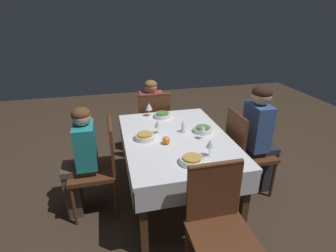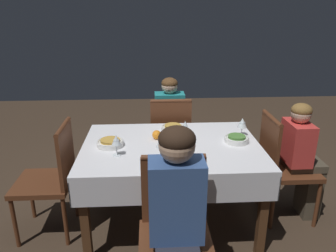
{
  "view_description": "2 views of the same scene",
  "coord_description": "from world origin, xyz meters",
  "views": [
    {
      "loc": [
        -2.17,
        0.61,
        1.84
      ],
      "look_at": [
        0.05,
        0.07,
        0.83
      ],
      "focal_mm": 28.0,
      "sensor_mm": 36.0,
      "label": 1
    },
    {
      "loc": [
        -0.16,
        -2.36,
        1.75
      ],
      "look_at": [
        -0.02,
        0.08,
        0.85
      ],
      "focal_mm": 35.0,
      "sensor_mm": 36.0,
      "label": 2
    }
  ],
  "objects": [
    {
      "name": "ground_plane",
      "position": [
        0.0,
        0.0,
        0.0
      ],
      "size": [
        8.0,
        8.0,
        0.0
      ],
      "primitive_type": "plane",
      "color": "#3D2D21"
    },
    {
      "name": "dining_table",
      "position": [
        0.0,
        0.0,
        0.64
      ],
      "size": [
        1.39,
        1.0,
        0.72
      ],
      "color": "silver",
      "rests_on": "ground_plane"
    },
    {
      "name": "chair_south",
      "position": [
        -0.03,
        -0.74,
        0.51
      ],
      "size": [
        0.43,
        0.43,
        0.92
      ],
      "color": "#562D19",
      "rests_on": "ground_plane"
    },
    {
      "name": "chair_north",
      "position": [
        0.04,
        0.74,
        0.51
      ],
      "size": [
        0.43,
        0.43,
        0.92
      ],
      "rotation": [
        0.0,
        0.0,
        3.14
      ],
      "color": "#562D19",
      "rests_on": "ground_plane"
    },
    {
      "name": "chair_east",
      "position": [
        0.94,
        0.06,
        0.51
      ],
      "size": [
        0.43,
        0.43,
        0.92
      ],
      "rotation": [
        0.0,
        0.0,
        1.57
      ],
      "color": "#562D19",
      "rests_on": "ground_plane"
    },
    {
      "name": "chair_west",
      "position": [
        -0.94,
        -0.05,
        0.51
      ],
      "size": [
        0.43,
        0.43,
        0.92
      ],
      "rotation": [
        0.0,
        0.0,
        -1.57
      ],
      "color": "#562D19",
      "rests_on": "ground_plane"
    },
    {
      "name": "person_adult_denim",
      "position": [
        -0.03,
        -0.89,
        0.67
      ],
      "size": [
        0.3,
        0.34,
        1.18
      ],
      "color": "#282833",
      "rests_on": "ground_plane"
    },
    {
      "name": "person_child_teal",
      "position": [
        0.04,
        0.9,
        0.59
      ],
      "size": [
        0.3,
        0.33,
        1.08
      ],
      "rotation": [
        0.0,
        0.0,
        3.14
      ],
      "color": "#4C4233",
      "rests_on": "ground_plane"
    },
    {
      "name": "person_child_red",
      "position": [
        1.11,
        0.06,
        0.56
      ],
      "size": [
        0.33,
        0.3,
        1.03
      ],
      "rotation": [
        0.0,
        0.0,
        1.57
      ],
      "color": "#4C4233",
      "rests_on": "ground_plane"
    },
    {
      "name": "bowl_south",
      "position": [
        0.05,
        -0.29,
        0.75
      ],
      "size": [
        0.19,
        0.19,
        0.06
      ],
      "color": "white",
      "rests_on": "dining_table"
    },
    {
      "name": "wine_glass_south",
      "position": [
        -0.09,
        -0.23,
        0.83
      ],
      "size": [
        0.07,
        0.07,
        0.14
      ],
      "color": "white",
      "rests_on": "dining_table"
    },
    {
      "name": "bowl_north",
      "position": [
        0.03,
        0.3,
        0.75
      ],
      "size": [
        0.2,
        0.2,
        0.06
      ],
      "color": "white",
      "rests_on": "dining_table"
    },
    {
      "name": "wine_glass_north",
      "position": [
        0.12,
        0.16,
        0.82
      ],
      "size": [
        0.06,
        0.06,
        0.14
      ],
      "color": "white",
      "rests_on": "dining_table"
    },
    {
      "name": "bowl_east",
      "position": [
        0.52,
        0.02,
        0.75
      ],
      "size": [
        0.19,
        0.19,
        0.06
      ],
      "color": "white",
      "rests_on": "dining_table"
    },
    {
      "name": "wine_glass_east",
      "position": [
        0.6,
        0.16,
        0.83
      ],
      "size": [
        0.08,
        0.08,
        0.16
      ],
      "color": "white",
      "rests_on": "dining_table"
    },
    {
      "name": "bowl_west",
      "position": [
        -0.48,
        0.0,
        0.75
      ],
      "size": [
        0.21,
        0.21,
        0.06
      ],
      "color": "white",
      "rests_on": "dining_table"
    },
    {
      "name": "wine_glass_west",
      "position": [
        -0.41,
        -0.17,
        0.84
      ],
      "size": [
        0.07,
        0.07,
        0.16
      ],
      "color": "white",
      "rests_on": "dining_table"
    },
    {
      "name": "candle_centerpiece",
      "position": [
        0.09,
        -0.09,
        0.76
      ],
      "size": [
        0.06,
        0.06,
        0.12
      ],
      "color": "beige",
      "rests_on": "dining_table"
    },
    {
      "name": "orange_fruit",
      "position": [
        -0.11,
        0.12,
        0.76
      ],
      "size": [
        0.07,
        0.07,
        0.07
      ],
      "primitive_type": "sphere",
      "color": "orange",
      "rests_on": "dining_table"
    }
  ]
}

